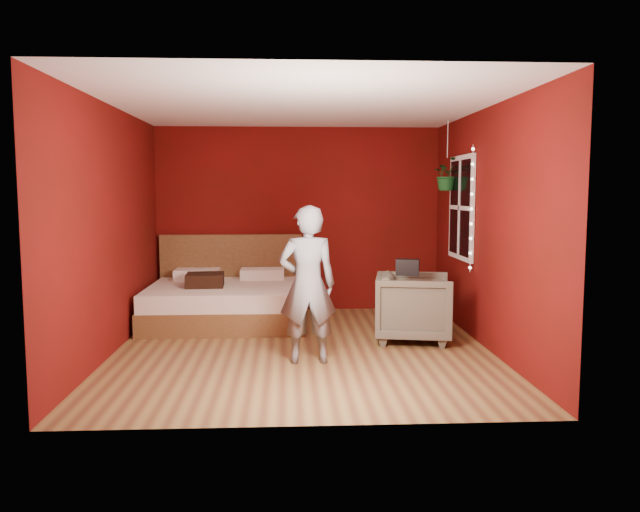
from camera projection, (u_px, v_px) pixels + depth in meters
The scene contains 10 objects.
floor at pixel (302, 348), 6.77m from camera, with size 4.50×4.50×0.00m, color olive.
room_walls at pixel (302, 193), 6.60m from camera, with size 4.04×4.54×2.62m.
window at pixel (461, 208), 7.61m from camera, with size 0.05×0.97×1.27m.
fairy_lights at pixel (472, 209), 7.09m from camera, with size 0.04×0.04×1.45m.
bed at pixel (227, 300), 8.13m from camera, with size 1.99×1.69×1.09m.
person at pixel (308, 285), 6.15m from camera, with size 0.57×0.37×1.57m, color slate.
armchair at pixel (414, 307), 7.10m from camera, with size 0.82×0.85×0.77m, color #696452.
handbag at pixel (407, 267), 6.91m from camera, with size 0.25×0.13×0.18m, color black.
throw_pillow at pixel (205, 280), 7.91m from camera, with size 0.46×0.46×0.17m, color black.
hanging_plant at pixel (447, 174), 7.94m from camera, with size 0.46×0.43×0.89m.
Camera 1 is at (-0.16, -6.63, 1.71)m, focal length 35.00 mm.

